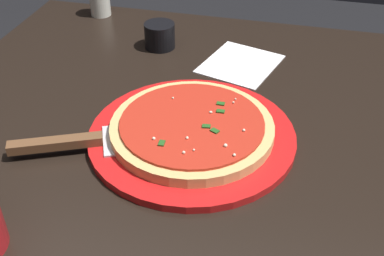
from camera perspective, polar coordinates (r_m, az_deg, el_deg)
restaurant_table at (r=0.84m, az=-1.21°, el=-8.49°), size 0.86×0.84×0.74m
serving_plate at (r=0.72m, az=0.00°, el=-0.91°), size 0.30×0.30×0.01m
pizza at (r=0.71m, az=0.00°, el=0.08°), size 0.24×0.24×0.02m
pizza_server at (r=0.71m, az=-12.24°, el=-1.53°), size 0.22×0.13×0.01m
cup_small_sauce at (r=0.97m, az=-3.75°, el=10.60°), size 0.06×0.06×0.05m
napkin_folded_right at (r=0.92m, az=5.59°, el=7.37°), size 0.16×0.17×0.00m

